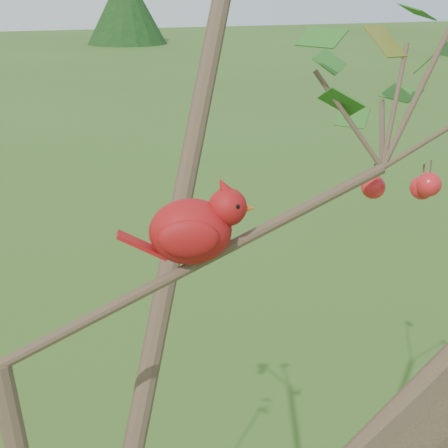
% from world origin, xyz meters
% --- Properties ---
extents(crabapple_tree, '(2.35, 2.05, 2.95)m').
position_xyz_m(crabapple_tree, '(0.03, -0.02, 2.12)').
color(crabapple_tree, '#3A2C1F').
rests_on(crabapple_tree, ground).
extents(cardinal, '(0.20, 0.13, 0.14)m').
position_xyz_m(cardinal, '(0.25, 0.07, 2.13)').
color(cardinal, '#A60E1A').
rests_on(cardinal, ground).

